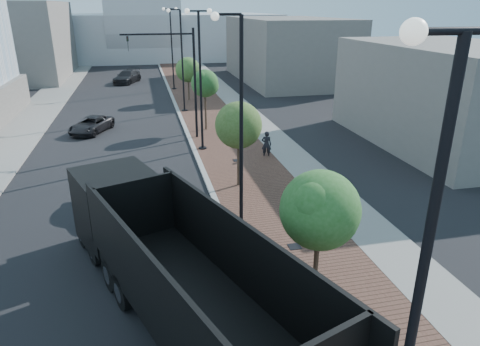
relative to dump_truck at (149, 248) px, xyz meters
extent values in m
cube|color=#4C2D23|center=(6.94, 33.39, -1.57)|extent=(7.00, 140.00, 0.12)
cube|color=slate|center=(9.64, 33.39, -1.57)|extent=(2.40, 140.00, 0.13)
cube|color=gray|center=(3.44, 33.39, -1.56)|extent=(0.30, 140.00, 0.14)
cube|color=slate|center=(-9.56, 33.39, -1.57)|extent=(4.00, 140.00, 0.12)
cube|color=black|center=(-1.16, 3.11, 0.28)|extent=(3.65, 3.72, 2.92)
cube|color=black|center=(-1.69, 4.52, -0.68)|extent=(2.72, 1.47, 1.46)
cube|color=black|center=(-0.64, 1.71, -0.45)|extent=(2.94, 1.82, 0.56)
cube|color=black|center=(1.29, -3.44, -0.45)|extent=(6.14, 10.61, 0.39)
cube|color=black|center=(1.29, -3.44, 0.00)|extent=(6.25, 10.65, 0.13)
cube|color=black|center=(-0.03, -3.94, 1.12)|extent=(3.74, 9.72, 2.24)
cube|color=black|center=(2.60, -2.95, 1.12)|extent=(3.74, 9.72, 2.24)
cube|color=black|center=(-0.30, 0.81, 1.12)|extent=(2.67, 1.11, 2.24)
cylinder|color=black|center=(-2.06, 2.14, -1.01)|extent=(0.75, 1.27, 1.23)
cylinder|color=silver|center=(-2.06, 2.14, -1.01)|extent=(0.59, 0.76, 0.67)
cylinder|color=black|center=(0.15, 2.96, -1.01)|extent=(0.75, 1.27, 1.23)
cylinder|color=silver|center=(0.15, 2.96, -1.01)|extent=(0.59, 0.76, 0.67)
cylinder|color=black|center=(-2.62, 3.64, -1.01)|extent=(0.75, 1.27, 1.23)
cylinder|color=silver|center=(-2.62, 3.64, -1.01)|extent=(0.59, 0.76, 0.67)
cylinder|color=black|center=(-0.41, 4.46, -1.01)|extent=(0.75, 1.27, 1.23)
cylinder|color=silver|center=(-0.41, 4.46, -1.01)|extent=(0.59, 0.76, 0.67)
cylinder|color=black|center=(-0.94, -0.86, -1.01)|extent=(0.75, 1.27, 1.23)
cylinder|color=silver|center=(-0.94, -0.86, -1.01)|extent=(0.59, 0.76, 0.67)
cylinder|color=black|center=(1.27, -0.03, -1.01)|extent=(0.75, 1.27, 1.23)
cylinder|color=silver|center=(1.27, -0.03, -1.01)|extent=(0.59, 0.76, 0.67)
cylinder|color=black|center=(-1.36, 0.26, -1.01)|extent=(0.75, 1.27, 1.23)
cylinder|color=silver|center=(-1.36, 0.26, -1.01)|extent=(0.59, 0.76, 0.67)
cylinder|color=black|center=(0.85, 1.09, -1.01)|extent=(0.75, 1.27, 1.23)
cylinder|color=silver|center=(0.85, 1.09, -1.01)|extent=(0.59, 0.76, 0.67)
imported|color=silver|center=(-1.65, 7.01, -0.95)|extent=(2.28, 4.36, 1.37)
imported|color=black|center=(-3.91, 21.88, -1.02)|extent=(3.71, 4.88, 1.23)
imported|color=black|center=(-1.49, 45.87, -0.84)|extent=(4.06, 5.89, 1.58)
imported|color=black|center=(7.93, 12.90, -0.73)|extent=(0.76, 0.63, 1.80)
cylinder|color=black|center=(4.04, -8.61, 2.99)|extent=(0.16, 0.16, 9.00)
cylinder|color=black|center=(4.04, -8.61, 7.49)|extent=(1.40, 0.10, 0.10)
sphere|color=silver|center=(3.34, -8.61, 7.49)|extent=(0.32, 0.32, 0.32)
cylinder|color=black|center=(4.04, 3.39, -1.53)|extent=(0.56, 0.56, 0.20)
cylinder|color=black|center=(4.04, 3.39, 2.99)|extent=(0.16, 0.16, 9.00)
cylinder|color=black|center=(3.54, 3.39, 7.49)|extent=(1.00, 0.10, 0.10)
sphere|color=silver|center=(3.04, 3.39, 7.42)|extent=(0.32, 0.32, 0.32)
cylinder|color=black|center=(4.04, 15.39, -1.53)|extent=(0.56, 0.56, 0.20)
cylinder|color=black|center=(4.04, 15.39, 2.99)|extent=(0.16, 0.16, 9.00)
cylinder|color=black|center=(4.04, 15.39, 7.49)|extent=(1.40, 0.10, 0.10)
sphere|color=silver|center=(3.34, 15.39, 7.49)|extent=(0.32, 0.32, 0.32)
sphere|color=silver|center=(4.74, 15.39, 7.49)|extent=(0.32, 0.32, 0.32)
cylinder|color=black|center=(4.04, 27.39, -1.53)|extent=(0.56, 0.56, 0.20)
cylinder|color=black|center=(4.04, 27.39, 2.99)|extent=(0.16, 0.16, 9.00)
cylinder|color=black|center=(3.54, 27.39, 7.49)|extent=(1.00, 0.10, 0.10)
sphere|color=silver|center=(3.04, 27.39, 7.42)|extent=(0.32, 0.32, 0.32)
cylinder|color=black|center=(4.04, 39.39, -1.53)|extent=(0.56, 0.56, 0.20)
cylinder|color=black|center=(4.04, 39.39, 2.99)|extent=(0.16, 0.16, 9.00)
cylinder|color=black|center=(4.04, 39.39, 7.49)|extent=(1.40, 0.10, 0.10)
sphere|color=silver|center=(3.34, 39.39, 7.49)|extent=(0.32, 0.32, 0.32)
sphere|color=silver|center=(4.74, 39.39, 7.49)|extent=(0.32, 0.32, 0.32)
cylinder|color=black|center=(4.04, 18.39, 2.37)|extent=(0.18, 0.18, 8.00)
cylinder|color=black|center=(1.54, 18.39, 5.97)|extent=(5.00, 0.12, 0.12)
imported|color=black|center=(-0.46, 18.39, 5.37)|extent=(0.16, 0.20, 1.00)
cylinder|color=#382619|center=(5.04, -2.61, 0.13)|extent=(0.16, 0.16, 3.53)
sphere|color=#24571E|center=(5.04, -2.61, 2.15)|extent=(2.40, 2.40, 2.40)
sphere|color=#24571E|center=(5.44, -2.31, 1.90)|extent=(1.68, 1.68, 1.68)
sphere|color=#24571E|center=(4.74, -2.91, 2.51)|extent=(1.44, 1.44, 1.44)
cylinder|color=#382619|center=(5.04, 8.39, 0.02)|extent=(0.16, 0.16, 3.30)
sphere|color=#36521C|center=(5.04, 8.39, 1.90)|extent=(2.50, 2.50, 2.50)
sphere|color=#36521C|center=(5.44, 8.69, 1.66)|extent=(1.75, 1.75, 1.75)
sphere|color=#36521C|center=(4.74, 8.09, 2.23)|extent=(1.50, 1.50, 1.50)
cylinder|color=#382619|center=(5.04, 20.39, 0.13)|extent=(0.16, 0.16, 3.53)
sphere|color=#1F511C|center=(5.04, 20.39, 2.15)|extent=(2.14, 2.14, 2.14)
sphere|color=#1F511C|center=(5.44, 20.69, 1.90)|extent=(1.50, 1.50, 1.50)
sphere|color=#1F511C|center=(4.74, 20.09, 2.51)|extent=(1.28, 1.28, 1.28)
cylinder|color=#382619|center=(5.04, 32.39, -0.11)|extent=(0.16, 0.16, 3.04)
sphere|color=#2F571E|center=(5.04, 32.39, 1.62)|extent=(2.55, 2.55, 2.55)
sphere|color=#2F571E|center=(5.44, 32.69, 1.41)|extent=(1.79, 1.79, 1.79)
sphere|color=#2F571E|center=(4.74, 32.09, 1.93)|extent=(1.53, 1.53, 1.53)
cube|color=#B2B8BD|center=(1.44, 78.39, 2.37)|extent=(50.00, 28.00, 8.00)
cube|color=slate|center=(-16.56, 53.39, 3.37)|extent=(14.00, 20.00, 10.00)
cube|color=#65605A|center=(19.44, 43.39, 2.37)|extent=(12.00, 22.00, 8.00)
cube|color=#67625D|center=(21.44, 13.39, 1.87)|extent=(10.00, 16.00, 7.00)
cube|color=black|center=(5.84, 1.39, -1.50)|extent=(0.50, 0.50, 0.02)
cube|color=black|center=(5.84, 12.39, -1.50)|extent=(0.50, 0.50, 0.02)
camera|label=1|loc=(0.18, -13.35, 7.77)|focal=32.51mm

